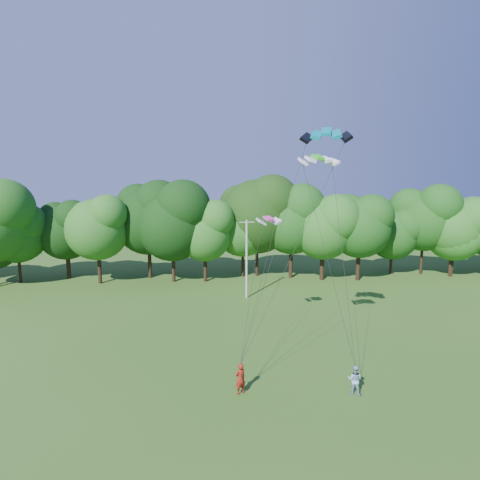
{
  "coord_description": "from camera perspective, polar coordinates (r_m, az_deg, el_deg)",
  "views": [
    {
      "loc": [
        -1.34,
        -13.77,
        12.35
      ],
      "look_at": [
        -0.06,
        13.0,
        8.59
      ],
      "focal_mm": 28.0,
      "sensor_mm": 36.0,
      "label": 1
    }
  ],
  "objects": [
    {
      "name": "utility_pole",
      "position": [
        41.71,
        1.0,
        -2.85
      ],
      "size": [
        1.74,
        0.45,
        8.8
      ],
      "rotation": [
        0.0,
        0.0,
        0.21
      ],
      "color": "beige",
      "rests_on": "ground"
    },
    {
      "name": "kite_flyer_left",
      "position": [
        23.98,
        0.04,
        -20.38
      ],
      "size": [
        0.84,
        0.75,
        1.92
      ],
      "primitive_type": "imported",
      "rotation": [
        0.0,
        0.0,
        3.67
      ],
      "color": "maroon",
      "rests_on": "ground"
    },
    {
      "name": "kite_flyer_right",
      "position": [
        24.99,
        17.09,
        -19.66
      ],
      "size": [
        1.09,
        1.02,
        1.79
      ],
      "primitive_type": "imported",
      "rotation": [
        0.0,
        0.0,
        2.63
      ],
      "color": "#97B5D1",
      "rests_on": "ground"
    },
    {
      "name": "kite_teal",
      "position": [
        25.66,
        13.02,
        15.79
      ],
      "size": [
        3.33,
        2.15,
        0.75
      ],
      "rotation": [
        0.0,
        0.0,
        -0.28
      ],
      "color": "#047D8C",
      "rests_on": "ground"
    },
    {
      "name": "kite_green",
      "position": [
        24.52,
        11.77,
        12.28
      ],
      "size": [
        2.57,
        1.42,
        0.47
      ],
      "rotation": [
        0.0,
        0.0,
        0.13
      ],
      "color": "#30D41F",
      "rests_on": "ground"
    },
    {
      "name": "kite_pink",
      "position": [
        29.86,
        4.36,
        3.3
      ],
      "size": [
        2.14,
        1.55,
        0.37
      ],
      "rotation": [
        0.0,
        0.0,
        0.35
      ],
      "color": "#E740A9",
      "rests_on": "ground"
    },
    {
      "name": "tree_back_center",
      "position": [
        51.76,
        2.64,
        5.66
      ],
      "size": [
        11.28,
        11.28,
        16.41
      ],
      "color": "#301C12",
      "rests_on": "ground"
    },
    {
      "name": "tree_back_east",
      "position": [
        59.64,
        29.96,
        2.42
      ],
      "size": [
        8.45,
        8.45,
        12.28
      ],
      "color": "#382816",
      "rests_on": "ground"
    }
  ]
}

